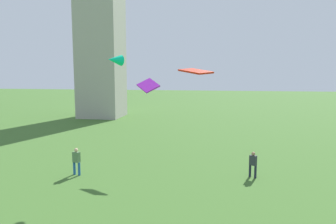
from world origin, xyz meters
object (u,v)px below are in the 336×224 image
at_px(person_1, 253,163).
at_px(kite_flying_5, 115,60).
at_px(kite_flying_0, 148,85).
at_px(person_2, 76,160).
at_px(kite_flying_1, 196,71).

bearing_deg(person_1, kite_flying_5, -143.61).
bearing_deg(kite_flying_0, person_2, -90.67).
relative_size(person_1, kite_flying_5, 1.38).
height_order(kite_flying_0, kite_flying_5, kite_flying_5).
distance_m(person_2, kite_flying_5, 7.10).
bearing_deg(kite_flying_5, kite_flying_1, -13.62).
distance_m(person_1, person_2, 11.64).
bearing_deg(kite_flying_1, person_2, 0.86).
distance_m(kite_flying_0, kite_flying_1, 11.03).
height_order(kite_flying_0, kite_flying_1, kite_flying_1).
bearing_deg(person_2, kite_flying_1, -23.59).
xyz_separation_m(kite_flying_1, kite_flying_5, (-5.68, 7.23, 0.75)).
bearing_deg(kite_flying_0, kite_flying_1, -17.82).
xyz_separation_m(kite_flying_0, kite_flying_1, (4.15, -10.17, 1.00)).
relative_size(person_2, kite_flying_1, 1.28).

